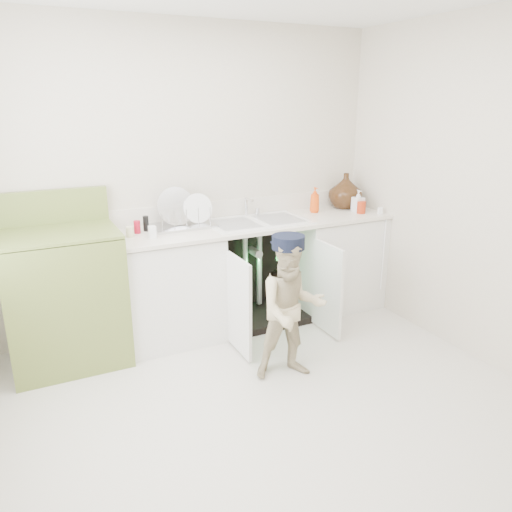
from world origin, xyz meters
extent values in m
plane|color=#BDB5A6|center=(0.00, 0.00, 0.00)|extent=(3.50, 3.50, 0.00)
cube|color=beige|center=(0.00, 1.50, 1.25)|extent=(3.50, 2.50, 0.02)
cube|color=beige|center=(0.00, -1.50, 1.25)|extent=(3.50, 2.50, 0.02)
cube|color=beige|center=(1.75, 0.00, 1.25)|extent=(2.50, 3.00, 0.02)
cube|color=white|center=(-0.25, 1.20, 0.43)|extent=(0.80, 0.60, 0.86)
cube|color=white|center=(1.35, 1.20, 0.43)|extent=(0.80, 0.60, 0.86)
cube|color=black|center=(0.55, 1.47, 0.43)|extent=(0.80, 0.06, 0.86)
cube|color=black|center=(0.55, 1.20, 0.03)|extent=(0.80, 0.60, 0.06)
cylinder|color=gray|center=(0.48, 1.30, 0.45)|extent=(0.05, 0.05, 0.70)
cylinder|color=gray|center=(0.62, 1.30, 0.45)|extent=(0.05, 0.05, 0.70)
cylinder|color=gray|center=(0.55, 1.25, 0.62)|extent=(0.07, 0.18, 0.07)
cube|color=white|center=(0.15, 0.70, 0.40)|extent=(0.03, 0.40, 0.76)
cube|color=white|center=(0.95, 0.70, 0.40)|extent=(0.02, 0.40, 0.76)
cube|color=white|center=(0.55, 1.20, 0.89)|extent=(2.44, 0.64, 0.03)
cube|color=white|center=(0.55, 1.49, 0.98)|extent=(2.44, 0.02, 0.15)
cube|color=white|center=(0.55, 1.20, 0.90)|extent=(0.85, 0.55, 0.02)
cube|color=gray|center=(0.34, 1.20, 0.91)|extent=(0.34, 0.40, 0.01)
cube|color=gray|center=(0.76, 1.20, 0.91)|extent=(0.34, 0.40, 0.01)
cylinder|color=silver|center=(0.55, 1.42, 0.99)|extent=(0.03, 0.03, 0.17)
cylinder|color=silver|center=(0.55, 1.36, 1.06)|extent=(0.02, 0.14, 0.02)
cylinder|color=silver|center=(0.66, 1.42, 0.94)|extent=(0.04, 0.04, 0.06)
cylinder|color=white|center=(1.68, 0.89, 0.55)|extent=(0.01, 0.01, 0.70)
cube|color=white|center=(1.68, 0.98, 0.93)|extent=(0.04, 0.02, 0.06)
cube|color=silver|center=(-0.07, 1.32, 0.91)|extent=(0.50, 0.33, 0.02)
cylinder|color=silver|center=(-0.11, 1.34, 1.00)|extent=(0.31, 0.11, 0.30)
cylinder|color=white|center=(0.07, 1.32, 0.99)|extent=(0.24, 0.06, 0.24)
cylinder|color=silver|center=(-0.27, 1.22, 0.99)|extent=(0.01, 0.01, 0.14)
cylinder|color=silver|center=(-0.17, 1.22, 0.99)|extent=(0.01, 0.01, 0.14)
cylinder|color=silver|center=(-0.07, 1.22, 0.99)|extent=(0.01, 0.01, 0.14)
cylinder|color=silver|center=(0.03, 1.22, 0.99)|extent=(0.01, 0.01, 0.14)
cylinder|color=silver|center=(0.13, 1.22, 0.99)|extent=(0.01, 0.01, 0.14)
imported|color=#4C2E15|center=(1.55, 1.34, 1.06)|extent=(0.32, 0.32, 0.33)
imported|color=#E6480C|center=(1.18, 1.30, 1.02)|extent=(0.09, 0.09, 0.23)
imported|color=silver|center=(1.55, 1.14, 1.00)|extent=(0.09, 0.09, 0.20)
cylinder|color=#AA2A0E|center=(1.54, 1.08, 0.96)|extent=(0.08, 0.08, 0.11)
cylinder|color=#A50E23|center=(-0.45, 1.28, 0.95)|extent=(0.05, 0.05, 0.10)
cylinder|color=beige|center=(-0.52, 1.20, 0.94)|extent=(0.06, 0.06, 0.08)
cylinder|color=black|center=(-0.37, 1.32, 0.96)|extent=(0.04, 0.04, 0.12)
cube|color=white|center=(-0.38, 1.10, 0.95)|extent=(0.05, 0.05, 0.09)
cube|color=olive|center=(-1.03, 1.18, 0.49)|extent=(0.81, 0.65, 0.98)
cube|color=olive|center=(-1.03, 1.18, 1.00)|extent=(0.81, 0.65, 0.02)
cube|color=olive|center=(-1.03, 1.46, 1.13)|extent=(0.81, 0.06, 0.26)
cylinder|color=black|center=(-1.23, 1.02, 0.99)|extent=(0.18, 0.18, 0.02)
cylinder|color=silver|center=(-1.23, 1.02, 1.00)|extent=(0.21, 0.21, 0.01)
cylinder|color=black|center=(-1.23, 1.33, 0.99)|extent=(0.18, 0.18, 0.02)
cylinder|color=silver|center=(-1.23, 1.33, 1.00)|extent=(0.21, 0.21, 0.01)
cylinder|color=black|center=(-0.83, 1.02, 0.99)|extent=(0.18, 0.18, 0.02)
cylinder|color=silver|center=(-0.83, 1.02, 1.00)|extent=(0.21, 0.21, 0.01)
cylinder|color=black|center=(-0.83, 1.33, 0.99)|extent=(0.18, 0.18, 0.02)
cylinder|color=silver|center=(-0.83, 1.33, 1.00)|extent=(0.21, 0.21, 0.01)
imported|color=beige|center=(0.35, 0.25, 0.51)|extent=(0.57, 0.49, 1.02)
cylinder|color=black|center=(0.35, 0.25, 0.99)|extent=(0.26, 0.26, 0.09)
cube|color=black|center=(0.37, 0.35, 0.96)|extent=(0.19, 0.13, 0.01)
cube|color=black|center=(0.58, 0.86, 0.72)|extent=(0.07, 0.01, 0.14)
cube|color=#26F23F|center=(0.58, 0.85, 0.72)|extent=(0.06, 0.00, 0.12)
camera|label=1|loc=(-1.27, -2.48, 1.91)|focal=35.00mm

